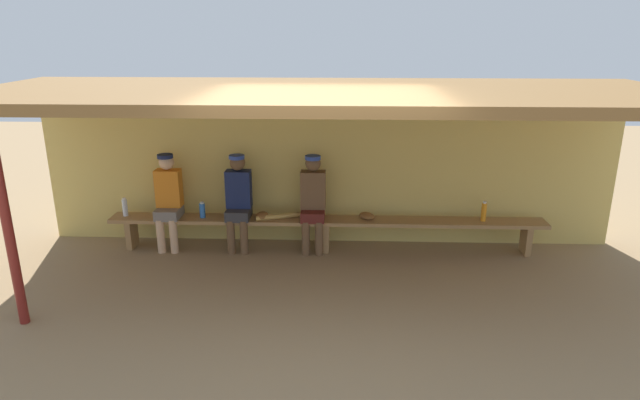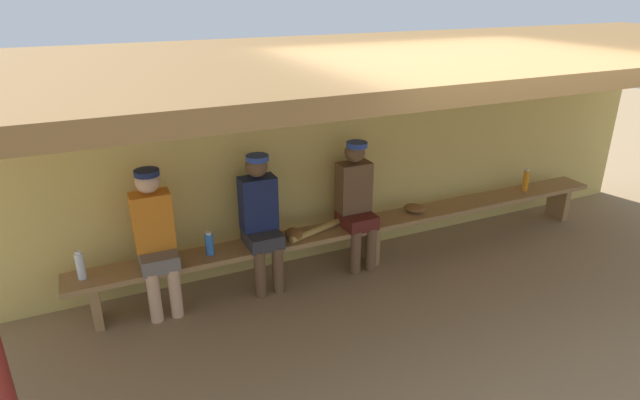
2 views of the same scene
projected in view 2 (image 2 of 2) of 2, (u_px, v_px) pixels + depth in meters
ground_plane at (460, 341)px, 4.47m from camera, size 24.00×24.00×0.00m
back_wall at (352, 152)px, 5.73m from camera, size 8.00×0.20×2.20m
dugout_roof at (433, 56)px, 4.20m from camera, size 8.00×2.80×0.12m
support_post at (2, 390)px, 2.38m from camera, size 0.10×0.10×2.20m
bench at (371, 228)px, 5.63m from camera, size 6.00×0.36×0.46m
player_leftmost at (356, 199)px, 5.42m from camera, size 0.34×0.42×1.34m
player_near_post at (155, 235)px, 4.65m from camera, size 0.34×0.42×1.34m
player_in_red at (261, 216)px, 5.02m from camera, size 0.34×0.42×1.34m
water_bottle_blue at (526, 180)px, 6.38m from camera, size 0.07×0.07×0.28m
water_bottle_orange at (209, 244)px, 4.89m from camera, size 0.08×0.08×0.23m
water_bottle_green at (80, 265)px, 4.48m from camera, size 0.07×0.07×0.26m
baseball_glove_tan at (415, 208)px, 5.81m from camera, size 0.29×0.29×0.09m
baseball_glove_dark_brown at (294, 234)px, 5.22m from camera, size 0.18×0.25×0.09m
baseball_bat at (320, 229)px, 5.36m from camera, size 0.76×0.32×0.07m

